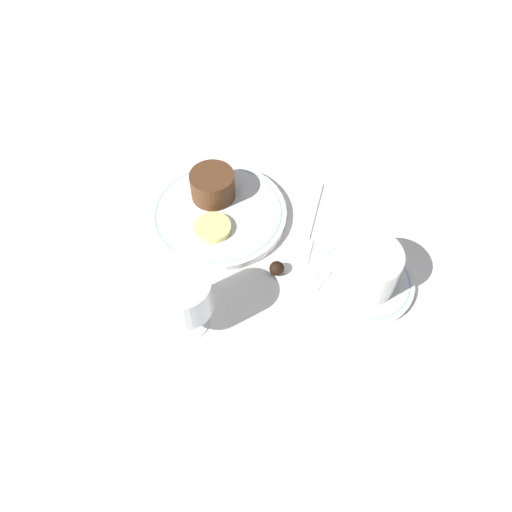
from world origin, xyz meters
name	(u,v)px	position (x,y,z in m)	size (l,w,h in m)	color
ground_plane	(217,235)	(0.00, 0.00, 0.00)	(3.00, 3.00, 0.00)	white
dinner_plate	(217,213)	(0.00, -0.04, 0.01)	(0.23, 0.23, 0.01)	white
saucer	(363,281)	(-0.23, 0.08, 0.01)	(0.15, 0.15, 0.01)	white
coffee_cup	(366,267)	(-0.23, 0.08, 0.04)	(0.12, 0.10, 0.07)	white
spoon	(329,274)	(-0.18, 0.08, 0.01)	(0.09, 0.09, 0.00)	silver
wine_glass	(184,296)	(0.03, 0.16, 0.07)	(0.08, 0.08, 0.10)	silver
fork	(309,231)	(-0.15, -0.01, 0.00)	(0.05, 0.18, 0.01)	silver
dessert_cake	(213,185)	(0.01, -0.07, 0.04)	(0.07, 0.07, 0.05)	#4C2D19
pineapple_slice	(213,226)	(0.01, 0.00, 0.02)	(0.06, 0.06, 0.01)	#EFE075
chocolate_truffle	(277,268)	(-0.10, 0.07, 0.01)	(0.02, 0.02, 0.02)	black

